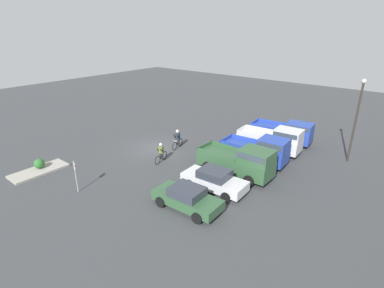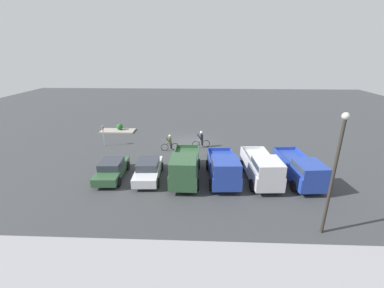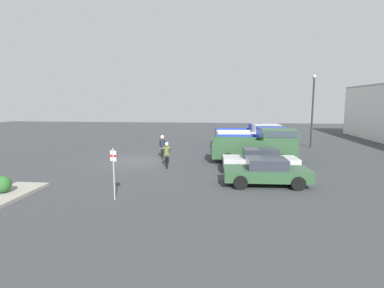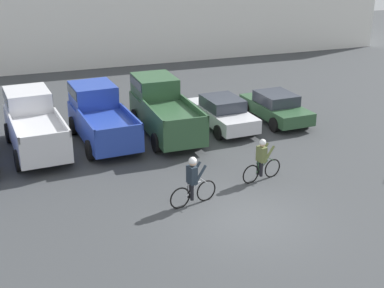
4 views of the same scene
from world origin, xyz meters
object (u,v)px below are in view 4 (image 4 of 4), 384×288
(sedan_0, at_px, (222,112))
(cyclist_0, at_px, (262,160))
(pickup_truck_2, at_px, (100,114))
(cyclist_1, at_px, (193,180))
(pickup_truck_3, at_px, (162,107))
(pickup_truck_1, at_px, (33,122))
(sedan_1, at_px, (276,107))

(sedan_0, bearing_deg, cyclist_0, -99.17)
(pickup_truck_2, height_order, cyclist_1, pickup_truck_2)
(pickup_truck_3, xyz_separation_m, sedan_0, (2.80, -0.34, -0.47))
(pickup_truck_1, bearing_deg, sedan_0, -2.00)
(sedan_0, relative_size, sedan_1, 1.03)
(pickup_truck_1, bearing_deg, cyclist_1, -57.54)
(pickup_truck_2, distance_m, cyclist_1, 7.33)
(sedan_0, height_order, cyclist_0, cyclist_0)
(pickup_truck_1, relative_size, sedan_0, 1.23)
(cyclist_0, bearing_deg, sedan_0, 80.83)
(sedan_1, height_order, cyclist_0, cyclist_0)
(pickup_truck_1, distance_m, pickup_truck_3, 5.63)
(cyclist_1, bearing_deg, sedan_0, 59.51)
(pickup_truck_2, bearing_deg, sedan_0, -4.16)
(cyclist_0, bearing_deg, pickup_truck_3, 106.81)
(pickup_truck_1, bearing_deg, sedan_1, -1.52)
(pickup_truck_1, xyz_separation_m, pickup_truck_2, (2.80, 0.12, -0.01))
(sedan_0, bearing_deg, cyclist_1, -120.49)
(pickup_truck_2, xyz_separation_m, pickup_truck_3, (2.83, -0.07, 0.04))
(pickup_truck_1, relative_size, cyclist_0, 3.17)
(pickup_truck_2, relative_size, pickup_truck_3, 0.94)
(pickup_truck_1, distance_m, cyclist_0, 9.67)
(pickup_truck_2, relative_size, cyclist_1, 2.98)
(pickup_truck_3, relative_size, cyclist_0, 3.26)
(sedan_0, xyz_separation_m, cyclist_0, (-0.94, -5.81, 0.08))
(pickup_truck_2, height_order, pickup_truck_3, pickup_truck_3)
(cyclist_1, bearing_deg, cyclist_0, 16.85)
(pickup_truck_1, relative_size, pickup_truck_2, 1.03)
(cyclist_0, bearing_deg, sedan_1, 57.24)
(pickup_truck_2, xyz_separation_m, cyclist_0, (4.69, -6.22, -0.35))
(pickup_truck_1, relative_size, pickup_truck_3, 0.97)
(cyclist_1, bearing_deg, pickup_truck_3, 80.65)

